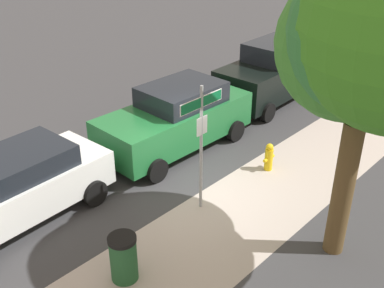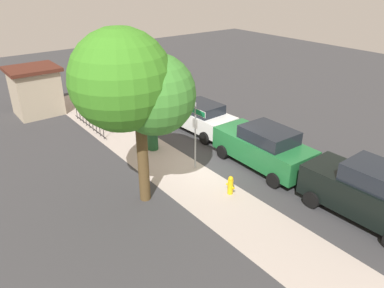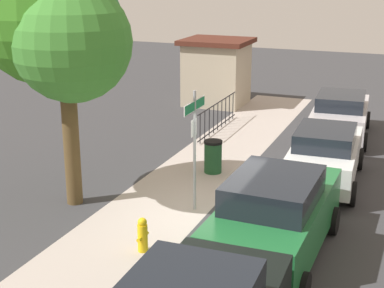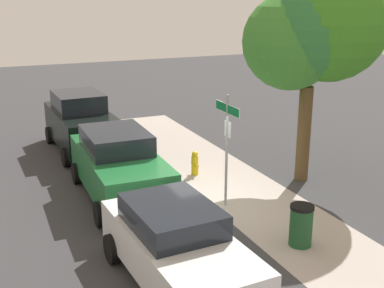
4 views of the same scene
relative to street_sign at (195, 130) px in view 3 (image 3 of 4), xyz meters
name	(u,v)px [view 3 (image 3 of 4)]	position (x,y,z in m)	size (l,w,h in m)	color
ground_plane	(203,219)	(-0.46, -0.40, -2.07)	(60.00, 60.00, 0.00)	#38383A
sidewalk_strip	(185,184)	(1.54, 0.90, -2.07)	(24.00, 2.60, 0.00)	#AFA399
street_sign	(195,130)	(0.00, 0.00, 0.00)	(1.29, 0.07, 3.05)	#9EA0A5
shade_tree	(57,24)	(-0.77, 3.22, 2.48)	(3.56, 4.10, 6.47)	brown
car_green	(275,216)	(-1.71, -2.48, -1.12)	(4.69, 2.17, 1.89)	#1E6832
car_white	(325,154)	(3.09, -2.70, -1.23)	(4.35, 2.13, 1.64)	white
car_silver	(340,114)	(7.89, -2.43, -1.24)	(4.50, 2.26, 1.62)	silver
iron_fence	(218,116)	(7.09, 1.90, -1.51)	(4.07, 0.04, 1.07)	black
utility_shed	(217,71)	(11.13, 3.40, -0.61)	(2.64, 2.85, 2.86)	tan
fire_hydrant	(143,235)	(-2.50, 0.20, -1.69)	(0.42, 0.22, 0.78)	yellow
trash_bin	(213,156)	(2.73, 0.50, -1.58)	(0.55, 0.55, 0.98)	#1E4C28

